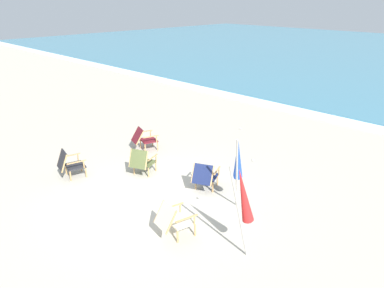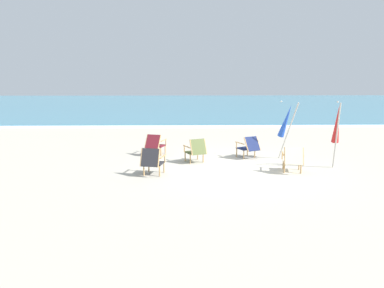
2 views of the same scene
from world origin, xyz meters
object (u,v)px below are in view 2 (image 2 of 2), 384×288
beach_chair_back_right (155,144)px  beach_chair_mid_center (196,150)px  beach_chair_far_center (152,161)px  umbrella_furled_red (337,125)px  umbrella_furled_blue (286,122)px  beach_chair_back_left (293,159)px  beach_chair_front_left (249,146)px

beach_chair_back_right → beach_chair_mid_center: bearing=-39.3°
beach_chair_far_center → umbrella_furled_red: bearing=6.6°
umbrella_furled_blue → beach_chair_far_center: bearing=-156.1°
beach_chair_back_left → beach_chair_mid_center: 3.10m
umbrella_furled_red → umbrella_furled_blue: (-1.16, 1.29, -0.04)m
beach_chair_back_left → beach_chair_mid_center: size_ratio=1.00×
beach_chair_front_left → umbrella_furled_red: size_ratio=0.45×
beach_chair_mid_center → beach_chair_front_left: (1.86, 0.61, -0.01)m
beach_chair_mid_center → beach_chair_back_right: (-1.44, 1.18, -0.01)m
beach_chair_front_left → umbrella_furled_blue: size_ratio=0.46×
beach_chair_far_center → beach_chair_front_left: (3.16, 2.13, -0.01)m
beach_chair_mid_center → beach_chair_far_center: bearing=-130.5°
beach_chair_back_right → umbrella_furled_blue: (4.50, -0.77, 0.89)m
beach_chair_back_left → beach_chair_back_right: (-4.24, 2.51, -0.00)m
umbrella_furled_blue → beach_chair_front_left: bearing=170.5°
umbrella_furled_blue → beach_chair_back_left: bearing=-98.5°
beach_chair_back_left → beach_chair_mid_center: beach_chair_mid_center is taller
beach_chair_mid_center → umbrella_furled_blue: (3.06, 0.41, 0.88)m
beach_chair_far_center → umbrella_furled_blue: bearing=23.9°
beach_chair_back_left → umbrella_furled_blue: umbrella_furled_blue is taller
umbrella_furled_red → umbrella_furled_blue: size_ratio=1.03×
beach_chair_mid_center → umbrella_furled_red: 4.41m
beach_chair_back_right → beach_chair_far_center: bearing=-87.0°
beach_chair_mid_center → umbrella_furled_red: umbrella_furled_red is taller
beach_chair_back_left → beach_chair_back_right: 4.93m
beach_chair_mid_center → beach_chair_back_right: beach_chair_mid_center is taller
beach_chair_front_left → umbrella_furled_blue: (1.20, -0.20, 0.89)m
beach_chair_mid_center → beach_chair_front_left: 1.96m
beach_chair_far_center → umbrella_furled_red: umbrella_furled_red is taller
beach_chair_front_left → umbrella_furled_red: 2.95m
beach_chair_back_left → umbrella_furled_red: size_ratio=0.41×
umbrella_furled_red → umbrella_furled_blue: bearing=132.0°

